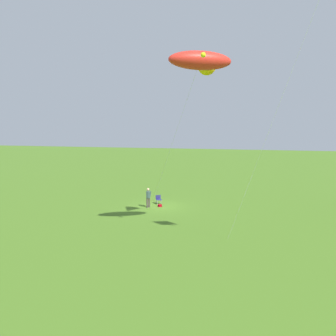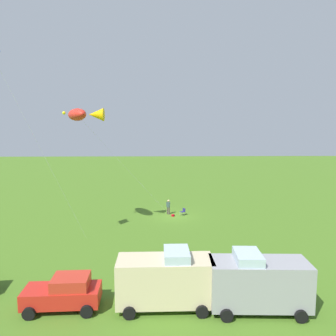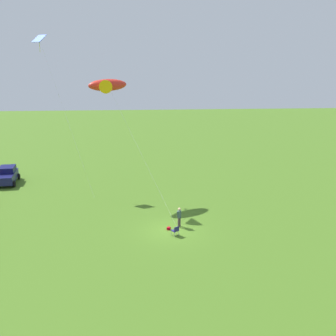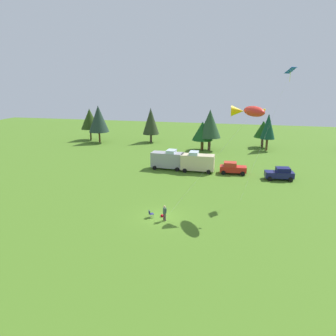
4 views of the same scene
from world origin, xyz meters
name	(u,v)px [view 1 (image 1 of 4)]	position (x,y,z in m)	size (l,w,h in m)	color
ground_plane	(159,206)	(0.00, 0.00, 0.00)	(160.00, 160.00, 0.00)	#46701F
person_kite_flyer	(148,196)	(0.68, -0.77, 1.02)	(0.51, 0.49, 1.74)	#4B373E
folding_chair	(159,199)	(-1.03, -0.31, 0.49)	(0.67, 0.67, 0.82)	navy
backpack_on_grass	(160,206)	(0.18, 0.16, 0.11)	(0.32, 0.22, 0.22)	#A90515
kite_large_fish	(202,62)	(9.01, 5.48, 11.36)	(10.44, 8.16, 11.98)	red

